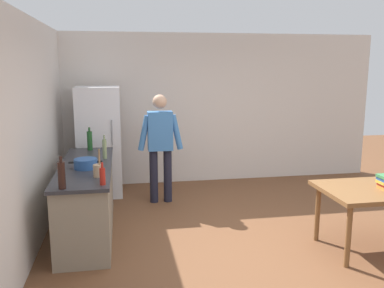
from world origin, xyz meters
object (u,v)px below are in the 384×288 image
at_px(refrigerator, 99,142).
at_px(cooking_pot, 86,164).
at_px(utensil_jar, 98,170).
at_px(person, 160,141).
at_px(bottle_vinegar_tall, 105,149).
at_px(bottle_wine_green, 90,140).
at_px(bottle_sauce_red, 102,176).
at_px(dining_table, 382,194).
at_px(bottle_wine_dark, 62,175).

xyz_separation_m(refrigerator, cooking_pot, (-0.08, -1.79, 0.06)).
bearing_deg(utensil_jar, person, 62.44).
height_order(cooking_pot, bottle_vinegar_tall, bottle_vinegar_tall).
xyz_separation_m(utensil_jar, bottle_wine_green, (-0.19, 1.54, 0.07)).
xyz_separation_m(person, bottle_vinegar_tall, (-0.82, -0.73, 0.06)).
bearing_deg(utensil_jar, bottle_sauce_red, -79.63).
bearing_deg(utensil_jar, dining_table, -8.72).
relative_size(cooking_pot, bottle_wine_dark, 1.18).
relative_size(dining_table, bottle_wine_green, 4.12).
xyz_separation_m(utensil_jar, bottle_vinegar_tall, (0.04, 0.92, 0.06)).
bearing_deg(refrigerator, cooking_pot, -92.62).
distance_m(person, utensil_jar, 1.87).
relative_size(person, bottle_wine_dark, 5.00).
bearing_deg(dining_table, utensil_jar, 171.28).
distance_m(dining_table, cooking_pot, 3.51).
bearing_deg(person, bottle_sauce_red, -112.03).
xyz_separation_m(dining_table, bottle_wine_dark, (-3.55, 0.09, 0.37)).
xyz_separation_m(refrigerator, bottle_wine_green, (-0.10, -0.67, 0.15)).
xyz_separation_m(person, utensil_jar, (-0.86, -1.65, 0.00)).
relative_size(refrigerator, bottle_wine_dark, 5.29).
height_order(cooking_pot, utensil_jar, utensil_jar).
height_order(person, bottle_sauce_red, person).
relative_size(utensil_jar, bottle_wine_dark, 0.94).
bearing_deg(refrigerator, bottle_vinegar_tall, -84.21).
distance_m(dining_table, bottle_wine_green, 3.98).
height_order(cooking_pot, bottle_sauce_red, bottle_sauce_red).
height_order(refrigerator, dining_table, refrigerator).
distance_m(utensil_jar, bottle_wine_dark, 0.53).
bearing_deg(bottle_sauce_red, utensil_jar, 100.37).
distance_m(bottle_sauce_red, bottle_vinegar_tall, 1.25).
bearing_deg(bottle_wine_dark, cooking_pot, 78.19).
relative_size(person, bottle_wine_green, 5.00).
relative_size(refrigerator, person, 1.06).
height_order(bottle_wine_green, bottle_vinegar_tall, bottle_wine_green).
relative_size(refrigerator, bottle_vinegar_tall, 5.62).
bearing_deg(bottle_vinegar_tall, dining_table, -24.09).
relative_size(refrigerator, bottle_wine_green, 5.29).
relative_size(bottle_wine_green, bottle_vinegar_tall, 1.06).
bearing_deg(bottle_vinegar_tall, bottle_wine_green, 110.82).
relative_size(bottle_wine_green, bottle_sauce_red, 1.42).
height_order(utensil_jar, bottle_sauce_red, utensil_jar).
height_order(bottle_wine_green, bottle_wine_dark, same).
bearing_deg(utensil_jar, refrigerator, 92.26).
bearing_deg(bottle_vinegar_tall, refrigerator, 95.79).
xyz_separation_m(dining_table, cooking_pot, (-3.38, 0.91, 0.29)).
bearing_deg(refrigerator, person, -30.23).
xyz_separation_m(person, bottle_wine_dark, (-1.20, -2.06, 0.07)).
bearing_deg(cooking_pot, utensil_jar, -67.82).
bearing_deg(bottle_wine_green, refrigerator, 81.11).
relative_size(bottle_sauce_red, bottle_vinegar_tall, 0.75).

